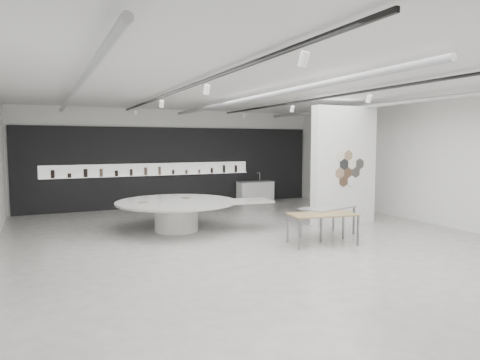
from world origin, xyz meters
name	(u,v)px	position (x,y,z in m)	size (l,w,h in m)	color
room	(255,160)	(-0.09, 0.00, 2.07)	(12.02, 14.02, 3.82)	#B0ACA6
back_wall_display	(175,167)	(-0.08, 6.93, 1.54)	(11.80, 0.27, 3.10)	black
partition_column	(344,166)	(3.50, 1.00, 1.80)	(2.20, 0.38, 3.60)	white
display_island	(179,211)	(-1.40, 2.15, 0.56)	(4.49, 3.74, 0.87)	white
sample_table_wood	(322,216)	(1.32, -0.92, 0.71)	(1.74, 1.09, 0.76)	olive
sample_table_stone	(328,209)	(2.01, -0.21, 0.72)	(1.68, 1.16, 0.79)	gray
kitchen_counter	(255,192)	(3.30, 6.51, 0.44)	(1.56, 0.61, 1.23)	white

